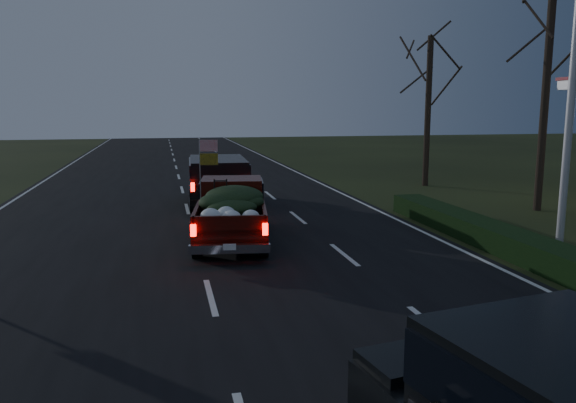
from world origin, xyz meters
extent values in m
plane|color=black|center=(0.00, 0.00, 0.00)|extent=(120.00, 120.00, 0.00)
cube|color=black|center=(0.00, 0.00, 0.01)|extent=(14.00, 120.00, 0.02)
cube|color=black|center=(7.80, 3.00, 0.30)|extent=(1.00, 10.00, 0.60)
cylinder|color=silver|center=(9.50, 2.00, 4.50)|extent=(0.20, 0.20, 9.00)
cylinder|color=black|center=(12.50, 7.00, 4.25)|extent=(0.28, 0.28, 8.50)
cylinder|color=black|center=(11.50, 14.00, 3.50)|extent=(0.28, 0.28, 7.00)
cube|color=#3A0D08|center=(1.00, 4.66, 0.56)|extent=(2.50, 4.88, 0.51)
cube|color=#3A0D08|center=(1.12, 5.49, 1.26)|extent=(1.92, 1.72, 0.84)
cube|color=black|center=(1.12, 5.49, 1.35)|extent=(2.00, 1.64, 0.51)
cube|color=#3A0D08|center=(0.83, 3.46, 0.84)|extent=(2.08, 2.83, 0.06)
ellipsoid|color=black|center=(0.94, 3.92, 1.26)|extent=(1.71, 1.87, 0.56)
cylinder|color=gray|center=(0.17, 4.78, 1.91)|extent=(0.03, 0.03, 1.87)
cube|color=red|center=(0.42, 4.74, 2.69)|extent=(0.48, 0.09, 0.32)
cube|color=gold|center=(0.42, 4.74, 2.31)|extent=(0.48, 0.09, 0.32)
cube|color=black|center=(1.22, 10.74, 0.67)|extent=(2.38, 5.25, 0.64)
cube|color=black|center=(1.20, 10.47, 1.40)|extent=(2.19, 3.85, 0.86)
cube|color=black|center=(1.20, 10.47, 1.48)|extent=(2.29, 3.75, 0.52)
camera|label=1|loc=(-0.83, -10.71, 3.72)|focal=35.00mm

